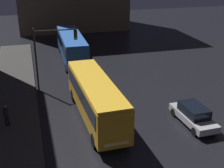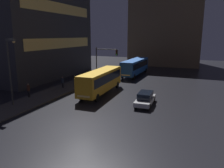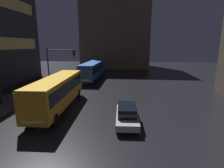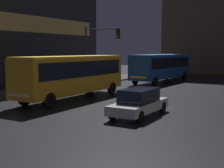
{
  "view_description": "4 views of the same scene",
  "coord_description": "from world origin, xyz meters",
  "px_view_note": "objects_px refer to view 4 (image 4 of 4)",
  "views": [
    {
      "loc": [
        -7.2,
        -10.45,
        11.67
      ],
      "look_at": [
        -0.56,
        13.77,
        1.37
      ],
      "focal_mm": 50.0,
      "sensor_mm": 36.0,
      "label": 1
    },
    {
      "loc": [
        9.53,
        -16.0,
        7.88
      ],
      "look_at": [
        -1.17,
        10.58,
        1.44
      ],
      "focal_mm": 35.0,
      "sensor_mm": 36.0,
      "label": 2
    },
    {
      "loc": [
        4.04,
        -5.59,
        6.3
      ],
      "look_at": [
        2.41,
        12.91,
        2.1
      ],
      "focal_mm": 28.0,
      "sensor_mm": 36.0,
      "label": 3
    },
    {
      "loc": [
        11.83,
        -7.2,
        3.56
      ],
      "look_at": [
        1.05,
        9.81,
        1.41
      ],
      "focal_mm": 50.0,
      "sensor_mm": 36.0,
      "label": 4
    }
  ],
  "objects_px": {
    "car_taxi": "(139,102)",
    "traffic_light_main": "(98,46)",
    "bus_near": "(73,73)",
    "pedestrian_near": "(17,79)",
    "bus_far": "(162,65)"
  },
  "relations": [
    {
      "from": "bus_near",
      "to": "bus_far",
      "type": "distance_m",
      "value": 15.17
    },
    {
      "from": "bus_near",
      "to": "traffic_light_main",
      "type": "relative_size",
      "value": 1.77
    },
    {
      "from": "bus_near",
      "to": "car_taxi",
      "type": "bearing_deg",
      "value": 156.71
    },
    {
      "from": "bus_far",
      "to": "pedestrian_near",
      "type": "height_order",
      "value": "bus_far"
    },
    {
      "from": "traffic_light_main",
      "to": "car_taxi",
      "type": "bearing_deg",
      "value": -45.3
    },
    {
      "from": "car_taxi",
      "to": "pedestrian_near",
      "type": "relative_size",
      "value": 2.74
    },
    {
      "from": "bus_far",
      "to": "traffic_light_main",
      "type": "height_order",
      "value": "traffic_light_main"
    },
    {
      "from": "car_taxi",
      "to": "pedestrian_near",
      "type": "height_order",
      "value": "pedestrian_near"
    },
    {
      "from": "car_taxi",
      "to": "traffic_light_main",
      "type": "xyz_separation_m",
      "value": [
        -9.4,
        9.5,
        3.29
      ]
    },
    {
      "from": "bus_near",
      "to": "pedestrian_near",
      "type": "height_order",
      "value": "bus_near"
    },
    {
      "from": "bus_far",
      "to": "traffic_light_main",
      "type": "bearing_deg",
      "value": 71.48
    },
    {
      "from": "bus_near",
      "to": "car_taxi",
      "type": "distance_m",
      "value": 7.46
    },
    {
      "from": "car_taxi",
      "to": "traffic_light_main",
      "type": "height_order",
      "value": "traffic_light_main"
    },
    {
      "from": "bus_near",
      "to": "traffic_light_main",
      "type": "xyz_separation_m",
      "value": [
        -2.56,
        6.8,
        2.09
      ]
    },
    {
      "from": "bus_near",
      "to": "traffic_light_main",
      "type": "bearing_deg",
      "value": -71.13
    }
  ]
}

